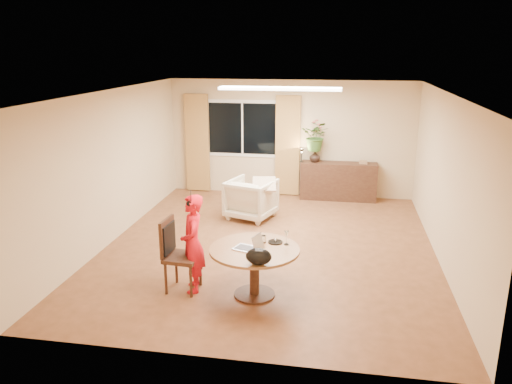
% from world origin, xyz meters
% --- Properties ---
extents(floor, '(6.50, 6.50, 0.00)m').
position_xyz_m(floor, '(0.00, 0.00, 0.00)').
color(floor, brown).
rests_on(floor, ground).
extents(ceiling, '(6.50, 6.50, 0.00)m').
position_xyz_m(ceiling, '(0.00, 0.00, 2.60)').
color(ceiling, white).
rests_on(ceiling, wall_back).
extents(wall_back, '(5.50, 0.00, 5.50)m').
position_xyz_m(wall_back, '(0.00, 3.25, 1.30)').
color(wall_back, tan).
rests_on(wall_back, floor).
extents(wall_left, '(0.00, 6.50, 6.50)m').
position_xyz_m(wall_left, '(-2.75, 0.00, 1.30)').
color(wall_left, tan).
rests_on(wall_left, floor).
extents(wall_right, '(0.00, 6.50, 6.50)m').
position_xyz_m(wall_right, '(2.75, 0.00, 1.30)').
color(wall_right, tan).
rests_on(wall_right, floor).
extents(window, '(1.70, 0.03, 1.30)m').
position_xyz_m(window, '(-1.10, 3.23, 1.50)').
color(window, white).
rests_on(window, wall_back).
extents(curtain_left, '(0.55, 0.08, 2.25)m').
position_xyz_m(curtain_left, '(-2.15, 3.15, 1.15)').
color(curtain_left, olive).
rests_on(curtain_left, wall_back).
extents(curtain_right, '(0.55, 0.08, 2.25)m').
position_xyz_m(curtain_right, '(-0.05, 3.15, 1.15)').
color(curtain_right, olive).
rests_on(curtain_right, wall_back).
extents(ceiling_panel, '(2.20, 0.35, 0.05)m').
position_xyz_m(ceiling_panel, '(0.00, 1.20, 2.57)').
color(ceiling_panel, white).
rests_on(ceiling_panel, ceiling).
extents(dining_table, '(1.22, 1.22, 0.69)m').
position_xyz_m(dining_table, '(0.05, -1.75, 0.54)').
color(dining_table, brown).
rests_on(dining_table, floor).
extents(dining_chair, '(0.53, 0.49, 1.03)m').
position_xyz_m(dining_chair, '(-0.96, -1.76, 0.52)').
color(dining_chair, black).
rests_on(dining_chair, floor).
extents(child, '(0.58, 0.47, 1.38)m').
position_xyz_m(child, '(-0.82, -1.72, 0.69)').
color(child, red).
rests_on(child, floor).
extents(laptop, '(0.42, 0.34, 0.24)m').
position_xyz_m(laptop, '(-0.04, -1.80, 0.81)').
color(laptop, '#B7B7BC').
rests_on(laptop, dining_table).
extents(tumbler, '(0.07, 0.07, 0.10)m').
position_xyz_m(tumbler, '(0.14, -1.53, 0.74)').
color(tumbler, white).
rests_on(tumbler, dining_table).
extents(wine_glass, '(0.07, 0.07, 0.20)m').
position_xyz_m(wine_glass, '(0.46, -1.55, 0.79)').
color(wine_glass, white).
rests_on(wine_glass, dining_table).
extents(pot_lid, '(0.23, 0.23, 0.03)m').
position_xyz_m(pot_lid, '(0.30, -1.50, 0.71)').
color(pot_lid, white).
rests_on(pot_lid, dining_table).
extents(handbag, '(0.36, 0.27, 0.22)m').
position_xyz_m(handbag, '(0.19, -2.26, 0.80)').
color(handbag, black).
rests_on(handbag, dining_table).
extents(armchair, '(1.07, 1.08, 0.79)m').
position_xyz_m(armchair, '(-0.57, 1.44, 0.40)').
color(armchair, beige).
rests_on(armchair, floor).
extents(throw, '(0.53, 0.62, 0.03)m').
position_xyz_m(throw, '(-0.30, 1.38, 0.81)').
color(throw, beige).
rests_on(throw, armchair).
extents(sideboard, '(1.67, 0.41, 0.84)m').
position_xyz_m(sideboard, '(1.11, 3.01, 0.42)').
color(sideboard, black).
rests_on(sideboard, floor).
extents(vase, '(0.25, 0.25, 0.25)m').
position_xyz_m(vase, '(0.58, 3.01, 0.96)').
color(vase, black).
rests_on(vase, sideboard).
extents(bouquet, '(0.69, 0.63, 0.66)m').
position_xyz_m(bouquet, '(0.59, 3.01, 1.41)').
color(bouquet, '#266425').
rests_on(bouquet, vase).
extents(book_stack, '(0.21, 0.18, 0.07)m').
position_xyz_m(book_stack, '(1.63, 3.01, 0.87)').
color(book_stack, brown).
rests_on(book_stack, sideboard).
extents(desk_lamp, '(0.13, 0.13, 0.32)m').
position_xyz_m(desk_lamp, '(0.29, 2.96, 0.99)').
color(desk_lamp, black).
rests_on(desk_lamp, sideboard).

